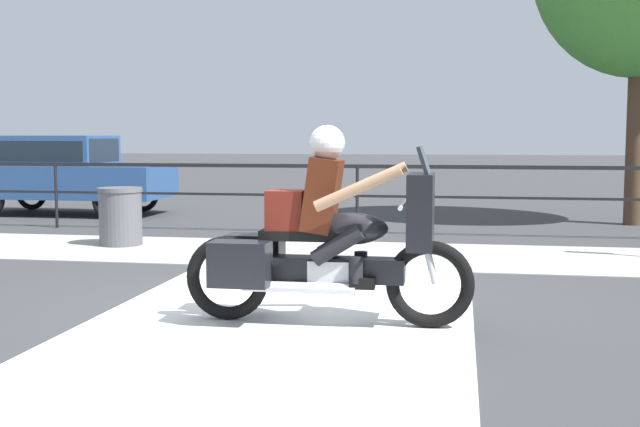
{
  "coord_description": "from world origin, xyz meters",
  "views": [
    {
      "loc": [
        1.6,
        -6.9,
        1.55
      ],
      "look_at": [
        0.3,
        0.47,
        0.82
      ],
      "focal_mm": 45.0,
      "sensor_mm": 36.0,
      "label": 1
    }
  ],
  "objects": [
    {
      "name": "crosswalk_band",
      "position": [
        0.13,
        -0.2,
        0.0
      ],
      "size": [
        3.18,
        6.0,
        0.01
      ],
      "primitive_type": "cube",
      "color": "silver",
      "rests_on": "ground"
    },
    {
      "name": "sidewalk_band",
      "position": [
        0.0,
        3.4,
        0.01
      ],
      "size": [
        44.0,
        2.4,
        0.01
      ],
      "primitive_type": "cube",
      "color": "#A8A59E",
      "rests_on": "ground"
    },
    {
      "name": "trash_bin",
      "position": [
        -3.12,
        3.66,
        0.41
      ],
      "size": [
        0.62,
        0.62,
        0.82
      ],
      "color": "#515156",
      "rests_on": "ground"
    },
    {
      "name": "ground_plane",
      "position": [
        0.0,
        0.0,
        0.0
      ],
      "size": [
        120.0,
        120.0,
        0.0
      ],
      "primitive_type": "plane",
      "color": "#38383A"
    },
    {
      "name": "parked_car",
      "position": [
        -6.13,
        7.75,
        0.89
      ],
      "size": [
        3.97,
        1.7,
        1.55
      ],
      "rotation": [
        0.0,
        0.0,
        0.06
      ],
      "color": "#284C84",
      "rests_on": "ground"
    },
    {
      "name": "fence_railing",
      "position": [
        0.0,
        5.55,
        0.87
      ],
      "size": [
        36.0,
        0.05,
        1.1
      ],
      "color": "black",
      "rests_on": "ground"
    },
    {
      "name": "motorcycle",
      "position": [
        0.51,
        -0.5,
        0.7
      ],
      "size": [
        2.4,
        0.76,
        1.63
      ],
      "rotation": [
        0.0,
        0.0,
        0.07
      ],
      "color": "black",
      "rests_on": "ground"
    }
  ]
}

